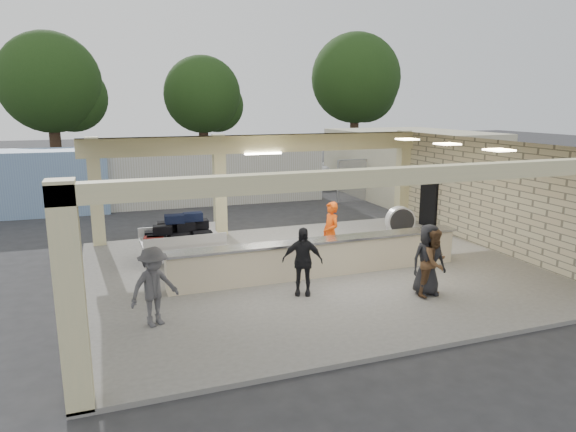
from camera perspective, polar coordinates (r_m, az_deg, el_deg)
name	(u,v)px	position (r m, az deg, el deg)	size (l,w,h in m)	color
ground	(312,273)	(14.24, 2.72, -6.32)	(120.00, 120.00, 0.00)	#28282B
pavilion	(311,220)	(14.55, 2.55, -0.39)	(12.01, 10.00, 3.55)	slate
baggage_counter	(320,257)	(13.63, 3.56, -4.61)	(8.20, 0.58, 0.98)	beige
luggage_cart	(179,236)	(15.18, -11.97, -2.14)	(2.35, 1.49, 1.35)	silver
drum_fan	(400,221)	(17.75, 12.35, -0.56)	(1.00, 0.54, 1.07)	silver
baggage_handler	(331,233)	(14.49, 4.77, -1.92)	(0.65, 0.36, 1.79)	#FF530D
passenger_a	(434,262)	(12.56, 15.92, -4.98)	(0.80, 0.35, 1.64)	brown
passenger_b	(302,261)	(12.18, 1.60, -5.03)	(0.96, 0.35, 1.64)	black
passenger_c	(154,287)	(10.85, -14.67, -7.61)	(1.07, 0.38, 1.66)	#4A4A4F
passenger_d	(428,260)	(12.61, 15.32, -4.70)	(0.84, 0.34, 1.72)	black
car_white_a	(357,171)	(30.05, 7.65, 4.98)	(2.44, 5.15, 1.47)	white
car_white_b	(406,173)	(30.36, 12.95, 4.69)	(1.53, 4.11, 1.30)	white
car_dark	(309,173)	(29.55, 2.36, 4.81)	(1.39, 3.95, 1.32)	black
container_white	(192,175)	(24.35, -10.65, 4.52)	(12.12, 2.42, 2.63)	beige
fence	(446,175)	(27.11, 17.11, 4.42)	(12.06, 0.06, 2.03)	gray
tree_left	(56,87)	(36.70, -24.40, 12.94)	(6.60, 6.30, 9.00)	#382619
tree_mid	(206,98)	(39.33, -9.08, 12.85)	(6.00, 5.60, 8.00)	#382619
tree_right	(358,82)	(42.40, 7.80, 14.54)	(7.20, 7.00, 10.00)	#382619
adjacent_building	(409,163)	(27.00, 13.35, 5.77)	(6.00, 8.00, 3.20)	beige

